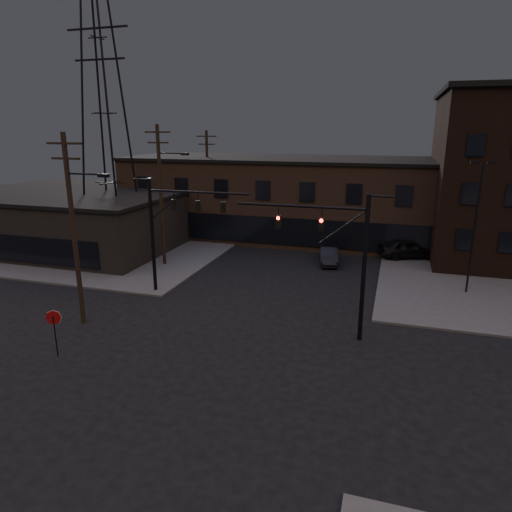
% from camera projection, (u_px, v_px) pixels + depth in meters
% --- Properties ---
extents(ground, '(140.00, 140.00, 0.00)m').
position_uv_depth(ground, '(219.00, 360.00, 22.76)').
color(ground, black).
rests_on(ground, ground).
extents(sidewalk_nw, '(30.00, 30.00, 0.15)m').
position_uv_depth(sidewalk_nw, '(105.00, 235.00, 49.25)').
color(sidewalk_nw, '#474744').
rests_on(sidewalk_nw, ground).
extents(building_row, '(40.00, 12.00, 8.00)m').
position_uv_depth(building_row, '(318.00, 200.00, 47.43)').
color(building_row, brown).
rests_on(building_row, ground).
extents(building_left, '(16.00, 12.00, 5.00)m').
position_uv_depth(building_left, '(82.00, 225.00, 42.51)').
color(building_left, black).
rests_on(building_left, ground).
extents(traffic_signal_near, '(7.12, 0.24, 8.00)m').
position_uv_depth(traffic_signal_near, '(343.00, 251.00, 24.04)').
color(traffic_signal_near, black).
rests_on(traffic_signal_near, ground).
extents(traffic_signal_far, '(7.12, 0.24, 8.00)m').
position_uv_depth(traffic_signal_far, '(168.00, 223.00, 30.68)').
color(traffic_signal_far, black).
rests_on(traffic_signal_far, ground).
extents(stop_sign, '(0.72, 0.33, 2.48)m').
position_uv_depth(stop_sign, '(54.00, 322.00, 22.72)').
color(stop_sign, black).
rests_on(stop_sign, ground).
extents(utility_pole_near, '(3.70, 0.28, 11.00)m').
position_uv_depth(utility_pole_near, '(74.00, 226.00, 25.71)').
color(utility_pole_near, black).
rests_on(utility_pole_near, ground).
extents(utility_pole_mid, '(3.70, 0.28, 11.50)m').
position_uv_depth(utility_pole_mid, '(161.00, 193.00, 36.96)').
color(utility_pole_mid, black).
rests_on(utility_pole_mid, ground).
extents(utility_pole_far, '(2.20, 0.28, 11.00)m').
position_uv_depth(utility_pole_far, '(208.00, 181.00, 48.39)').
color(utility_pole_far, black).
rests_on(utility_pole_far, ground).
extents(transmission_tower, '(7.00, 7.00, 25.00)m').
position_uv_depth(transmission_tower, '(104.00, 113.00, 41.08)').
color(transmission_tower, black).
rests_on(transmission_tower, ground).
extents(lot_light_a, '(1.50, 0.28, 9.14)m').
position_uv_depth(lot_light_a, '(476.00, 216.00, 30.44)').
color(lot_light_a, black).
rests_on(lot_light_a, ground).
extents(parked_car_lot_a, '(5.36, 3.62, 1.70)m').
position_uv_depth(parked_car_lot_a, '(408.00, 248.00, 40.12)').
color(parked_car_lot_a, black).
rests_on(parked_car_lot_a, sidewalk_ne).
extents(car_crossing, '(2.20, 4.35, 1.37)m').
position_uv_depth(car_crossing, '(329.00, 256.00, 38.96)').
color(car_crossing, black).
rests_on(car_crossing, ground).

